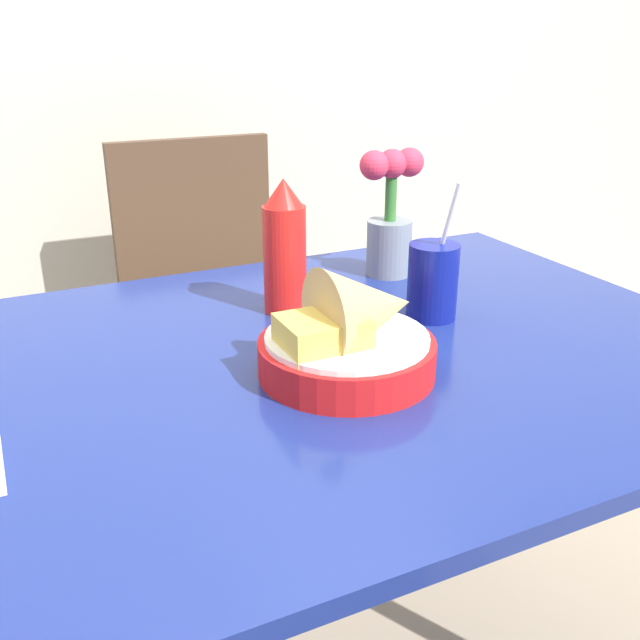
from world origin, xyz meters
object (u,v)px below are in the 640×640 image
object	(u,v)px
food_basket	(353,336)
chair_far_window	(208,300)
ketchup_bottle	(285,249)
flower_vase	(390,216)
drink_cup	(433,283)

from	to	relation	value
food_basket	chair_far_window	bearing A→B (deg)	85.96
ketchup_bottle	food_basket	bearing A→B (deg)	-92.31
flower_vase	food_basket	bearing A→B (deg)	-127.15
chair_far_window	ketchup_bottle	xyz separation A→B (m)	(-0.05, -0.63, 0.30)
drink_cup	flower_vase	distance (m)	0.23
ketchup_bottle	chair_far_window	bearing A→B (deg)	85.27
food_basket	ketchup_bottle	world-z (taller)	ketchup_bottle
chair_far_window	flower_vase	size ratio (longest dim) A/B	4.03
food_basket	flower_vase	xyz separation A→B (m)	(0.26, 0.34, 0.06)
ketchup_bottle	flower_vase	bearing A→B (deg)	20.18
chair_far_window	food_basket	world-z (taller)	chair_far_window
chair_far_window	drink_cup	world-z (taller)	drink_cup
food_basket	flower_vase	world-z (taller)	flower_vase
chair_far_window	food_basket	xyz separation A→B (m)	(-0.06, -0.88, 0.25)
ketchup_bottle	flower_vase	world-z (taller)	flower_vase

